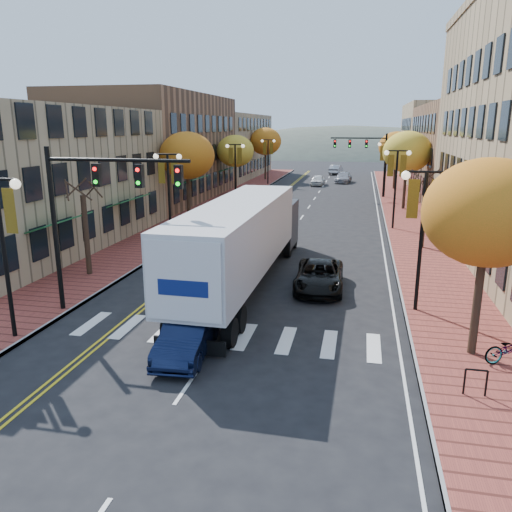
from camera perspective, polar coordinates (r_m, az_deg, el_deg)
The scene contains 32 objects.
ground at distance 17.72m, azimuth -5.70°, elevation -11.49°, with size 200.00×200.00×0.00m, color black.
sidewalk_left at distance 50.22m, azimuth -4.42°, elevation 5.77°, with size 4.00×85.00×0.15m, color brown.
sidewalk_right at distance 48.42m, azimuth 16.57°, elevation 4.87°, with size 4.00×85.00×0.15m, color brown.
building_left_near at distance 35.83m, azimuth -26.24°, elevation 7.90°, with size 12.00×22.00×9.00m, color #9E8966.
building_left_mid at distance 55.69m, azimuth -11.61°, elevation 12.00°, with size 12.00×24.00×11.00m, color brown.
building_left_far at distance 79.29m, azimuth -4.32°, elevation 12.41°, with size 12.00×26.00×9.50m, color #9E8966.
building_right_mid at distance 58.79m, azimuth 25.64°, elevation 10.52°, with size 15.00×24.00×10.00m, color brown.
building_right_far at distance 80.32m, azimuth 22.08°, elevation 11.97°, with size 15.00×20.00×11.00m, color #9E8966.
tree_left_a at distance 27.57m, azimuth -18.82°, elevation 2.27°, with size 0.28×0.28×4.20m.
tree_left_b at distance 41.61m, azimuth -7.89°, elevation 11.29°, with size 4.48×4.48×7.21m.
tree_left_c at distance 56.93m, azimuth -2.38°, elevation 11.88°, with size 4.16×4.16×6.69m.
tree_left_d at distance 74.48m, azimuth 1.09°, elevation 12.96°, with size 4.61×4.61×7.42m.
tree_right_a at distance 17.82m, azimuth 24.96°, elevation 4.47°, with size 4.16×4.16×6.69m.
tree_right_b at distance 33.84m, azimuth 18.64°, elevation 4.46°, with size 0.28×0.28×4.20m.
tree_right_c at distance 49.35m, azimuth 16.90°, elevation 11.31°, with size 4.48×4.48×7.21m.
tree_right_d at distance 65.31m, azimuth 15.76°, elevation 11.92°, with size 4.35×4.35×7.00m.
lamp_left_a at distance 19.90m, azimuth -27.14°, elevation 2.92°, with size 1.96×0.36×6.05m.
lamp_left_b at distance 33.71m, azimuth -9.98°, elevation 8.48°, with size 1.96×0.36×6.05m.
lamp_left_c at distance 50.80m, azimuth -2.39°, elevation 10.69°, with size 1.96×0.36×6.05m.
lamp_left_d at distance 68.36m, azimuth 1.39°, elevation 11.71°, with size 1.96×0.36×6.05m.
lamp_right_a at distance 21.57m, azimuth 18.57°, elevation 4.57°, with size 1.96×0.36×6.05m.
lamp_right_b at distance 39.37m, azimuth 15.74°, elevation 9.02°, with size 1.96×0.36×6.05m.
lamp_right_c at distance 57.30m, azimuth 14.66°, elevation 10.69°, with size 1.96×0.36×6.05m.
traffic_mast_near at distance 21.10m, azimuth -17.96°, elevation 6.15°, with size 6.10×0.35×7.00m.
traffic_mast_far at distance 57.20m, azimuth 12.64°, elevation 11.43°, with size 6.10×0.34×7.00m.
semi_truck at distance 24.49m, azimuth -1.20°, elevation 2.32°, with size 3.05×17.55×4.38m.
navy_sedan at distance 17.79m, azimuth -7.80°, elevation -8.94°, with size 1.50×4.29×1.41m, color black.
black_suv at distance 24.58m, azimuth 7.25°, elevation -2.26°, with size 2.28×4.94×1.37m, color black.
car_far_white at distance 68.47m, azimuth 7.07°, elevation 8.59°, with size 1.65×4.09×1.39m, color silver.
car_far_silver at distance 72.45m, azimuth 9.95°, elevation 8.83°, with size 2.00×4.91×1.43m, color #9D9BA3.
car_far_oncoming at distance 85.04m, azimuth 9.12°, elevation 9.73°, with size 1.63×4.66×1.54m, color #A9A9B0.
bicycle at distance 18.78m, azimuth 27.12°, elevation -9.40°, with size 0.66×1.88×0.99m, color gray.
Camera 1 is at (4.94, -15.13, 7.78)m, focal length 35.00 mm.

